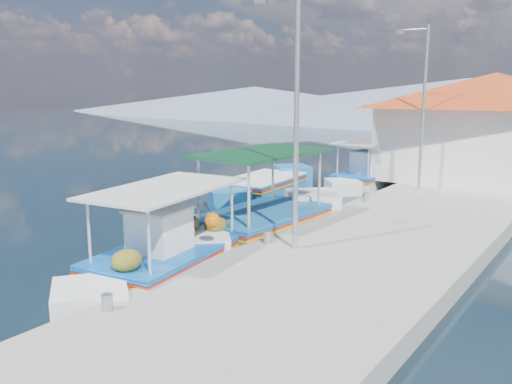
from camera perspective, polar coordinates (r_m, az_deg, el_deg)
The scene contains 10 objects.
ground at distance 14.68m, azimuth -15.82°, elevation -6.49°, with size 160.00×160.00×0.00m, color black.
quay at distance 16.08m, azimuth 15.56°, elevation -4.00°, with size 5.00×44.00×0.50m, color #9F9D95.
bollards at distance 16.12m, azimuth 7.69°, elevation -2.18°, with size 0.20×17.20×0.30m.
main_caique at distance 12.80m, azimuth -9.11°, elevation -6.72°, with size 2.67×7.02×2.33m.
caique_green_canopy at distance 15.64m, azimuth 0.84°, elevation -3.37°, with size 2.48×7.52×2.82m.
caique_blue_hull at distance 21.31m, azimuth 0.91°, elevation 0.35°, with size 2.38×6.88×1.23m.
caique_far at distance 24.21m, azimuth 11.84°, elevation 1.62°, with size 2.07×6.33×2.22m.
harbor_building at distance 24.21m, azimuth 23.88°, elevation 6.54°, with size 10.49×10.49×4.40m.
lamp_post_near at distance 12.51m, azimuth 3.98°, elevation 8.86°, with size 1.21×0.14×6.00m.
lamp_post_far at distance 20.73m, azimuth 17.21°, elevation 9.35°, with size 1.21×0.14×6.00m.
Camera 1 is at (11.00, -8.68, 4.38)m, focal length 37.56 mm.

